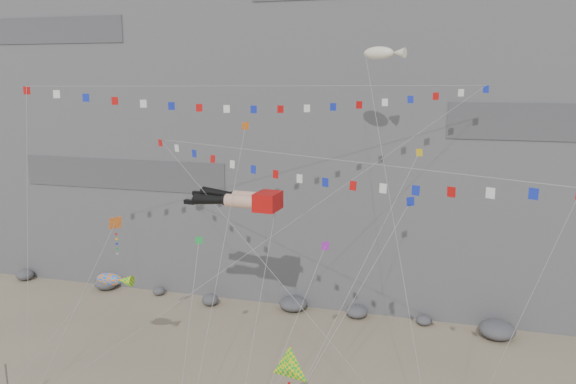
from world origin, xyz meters
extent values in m
cube|color=slate|center=(0.00, 32.00, 25.00)|extent=(80.00, 28.00, 50.00)
cube|color=red|center=(0.87, 6.53, 12.83)|extent=(1.74, 2.29, 1.28)
cylinder|color=#DBA288|center=(-1.06, 6.04, 12.83)|extent=(2.24, 1.11, 0.95)
sphere|color=black|center=(-2.14, 6.12, 12.83)|extent=(0.87, 0.87, 0.87)
cone|color=black|center=(-3.42, 6.22, 12.76)|extent=(2.65, 0.99, 0.89)
cube|color=black|center=(-5.15, 6.36, 12.46)|extent=(0.87, 0.44, 0.32)
cylinder|color=#DBA288|center=(-0.96, 7.32, 12.83)|extent=(2.24, 1.11, 0.95)
sphere|color=black|center=(-2.04, 7.40, 12.83)|extent=(0.87, 0.87, 0.87)
cone|color=black|center=(-3.32, 7.50, 12.95)|extent=(2.67, 0.99, 0.95)
cube|color=black|center=(-5.05, 7.64, 12.86)|extent=(0.87, 0.44, 0.32)
cylinder|color=gray|center=(1.86, -0.47, 6.44)|extent=(0.03, 0.03, 19.07)
cylinder|color=gray|center=(-6.29, 2.65, 10.49)|extent=(0.03, 0.03, 27.20)
cylinder|color=gray|center=(9.42, -0.04, 8.39)|extent=(0.03, 0.03, 19.59)
cylinder|color=gray|center=(-11.13, 0.03, 5.73)|extent=(0.03, 0.03, 13.32)
cylinder|color=gray|center=(-12.47, -0.34, 3.74)|extent=(0.03, 0.03, 10.67)
cylinder|color=gray|center=(10.62, 4.44, 11.66)|extent=(0.03, 0.03, 27.81)
cylinder|color=gray|center=(-0.94, 1.38, 8.98)|extent=(0.03, 0.03, 24.18)
cylinder|color=gray|center=(4.17, -0.93, 5.45)|extent=(0.03, 0.03, 14.14)
cylinder|color=gray|center=(-1.57, -2.33, 5.50)|extent=(0.03, 0.03, 14.04)
cylinder|color=gray|center=(7.54, 0.46, 8.33)|extent=(0.03, 0.03, 22.76)
cylinder|color=gray|center=(7.35, -1.69, 7.27)|extent=(0.03, 0.03, 17.57)
camera|label=1|loc=(12.65, -30.85, 21.63)|focal=35.00mm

